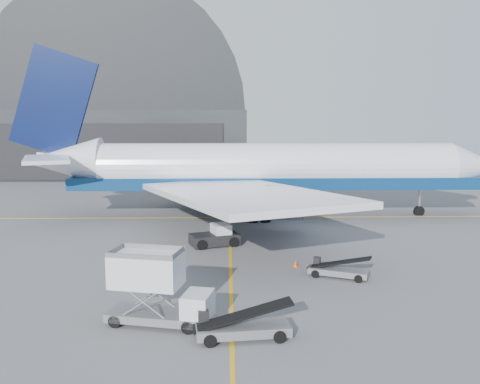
{
  "coord_description": "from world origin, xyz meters",
  "views": [
    {
      "loc": [
        -0.18,
        -38.75,
        11.86
      ],
      "look_at": [
        0.91,
        9.47,
        4.5
      ],
      "focal_mm": 40.0,
      "sensor_mm": 36.0,
      "label": 1
    }
  ],
  "objects_px": {
    "catering_truck": "(156,289)",
    "belt_loader_a": "(242,327)",
    "airliner": "(257,169)",
    "belt_loader_b": "(338,270)",
    "pushback_tug": "(216,237)"
  },
  "relations": [
    {
      "from": "pushback_tug",
      "to": "catering_truck",
      "type": "bearing_deg",
      "value": -118.83
    },
    {
      "from": "pushback_tug",
      "to": "belt_loader_b",
      "type": "xyz_separation_m",
      "value": [
        8.99,
        -9.47,
        -0.2
      ]
    },
    {
      "from": "belt_loader_a",
      "to": "belt_loader_b",
      "type": "height_order",
      "value": "belt_loader_a"
    },
    {
      "from": "catering_truck",
      "to": "airliner",
      "type": "bearing_deg",
      "value": 89.58
    },
    {
      "from": "airliner",
      "to": "belt_loader_a",
      "type": "relative_size",
      "value": 10.17
    },
    {
      "from": "airliner",
      "to": "catering_truck",
      "type": "xyz_separation_m",
      "value": [
        -7.32,
        -30.86,
        -3.32
      ]
    },
    {
      "from": "airliner",
      "to": "belt_loader_b",
      "type": "relative_size",
      "value": 12.12
    },
    {
      "from": "airliner",
      "to": "pushback_tug",
      "type": "height_order",
      "value": "airliner"
    },
    {
      "from": "airliner",
      "to": "pushback_tug",
      "type": "relative_size",
      "value": 11.61
    },
    {
      "from": "catering_truck",
      "to": "belt_loader_a",
      "type": "height_order",
      "value": "catering_truck"
    },
    {
      "from": "belt_loader_a",
      "to": "belt_loader_b",
      "type": "distance_m",
      "value": 12.52
    },
    {
      "from": "catering_truck",
      "to": "belt_loader_a",
      "type": "bearing_deg",
      "value": -10.6
    },
    {
      "from": "airliner",
      "to": "belt_loader_a",
      "type": "height_order",
      "value": "airliner"
    },
    {
      "from": "catering_truck",
      "to": "belt_loader_b",
      "type": "relative_size",
      "value": 1.37
    },
    {
      "from": "belt_loader_b",
      "to": "pushback_tug",
      "type": "bearing_deg",
      "value": 156.66
    }
  ]
}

